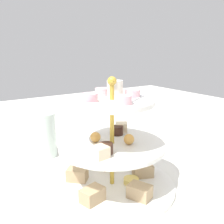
# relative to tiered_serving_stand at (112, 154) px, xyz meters

# --- Properties ---
(ground_plane) EXTENTS (2.40, 2.40, 0.00)m
(ground_plane) POSITION_rel_tiered_serving_stand_xyz_m (-0.00, 0.00, -0.08)
(ground_plane) COLOR silver
(tiered_serving_stand) EXTENTS (0.30, 0.30, 0.26)m
(tiered_serving_stand) POSITION_rel_tiered_serving_stand_xyz_m (0.00, 0.00, 0.00)
(tiered_serving_stand) COLOR white
(tiered_serving_stand) RESTS_ON ground_plane
(water_glass_tall_right) EXTENTS (0.07, 0.07, 0.13)m
(water_glass_tall_right) POSITION_rel_tiered_serving_stand_xyz_m (-0.07, 0.27, -0.02)
(water_glass_tall_right) COLOR silver
(water_glass_tall_right) RESTS_ON ground_plane
(butter_knife_left) EXTENTS (0.10, 0.15, 0.00)m
(butter_knife_left) POSITION_rel_tiered_serving_stand_xyz_m (0.30, 0.13, -0.08)
(butter_knife_left) COLOR silver
(butter_knife_left) RESTS_ON ground_plane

